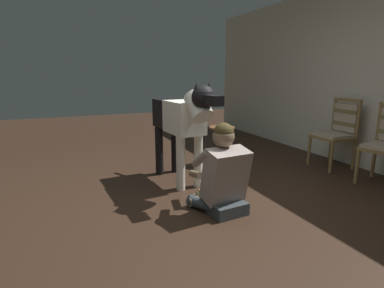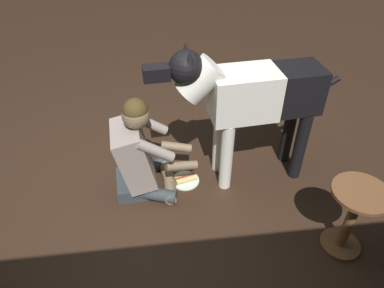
# 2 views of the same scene
# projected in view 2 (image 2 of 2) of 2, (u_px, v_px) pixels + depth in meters

# --- Properties ---
(ground_plane) EXTENTS (15.68, 15.68, 0.00)m
(ground_plane) POSITION_uv_depth(u_px,v_px,m) (134.00, 169.00, 3.24)
(ground_plane) COLOR #332117
(person_sitting_on_floor) EXTENTS (0.69, 0.58, 0.88)m
(person_sitting_on_floor) POSITION_uv_depth(u_px,v_px,m) (140.00, 155.00, 2.84)
(person_sitting_on_floor) COLOR #373E43
(person_sitting_on_floor) RESTS_ON ground
(large_dog) EXTENTS (1.53, 0.40, 1.24)m
(large_dog) POSITION_uv_depth(u_px,v_px,m) (251.00, 97.00, 2.71)
(large_dog) COLOR white
(large_dog) RESTS_ON ground
(hot_dog_on_plate) EXTENTS (0.25, 0.25, 0.06)m
(hot_dog_on_plate) POSITION_uv_depth(u_px,v_px,m) (185.00, 179.00, 3.11)
(hot_dog_on_plate) COLOR white
(hot_dog_on_plate) RESTS_ON ground
(round_side_table) EXTENTS (0.38, 0.38, 0.56)m
(round_side_table) POSITION_uv_depth(u_px,v_px,m) (352.00, 215.00, 2.39)
(round_side_table) COLOR brown
(round_side_table) RESTS_ON ground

